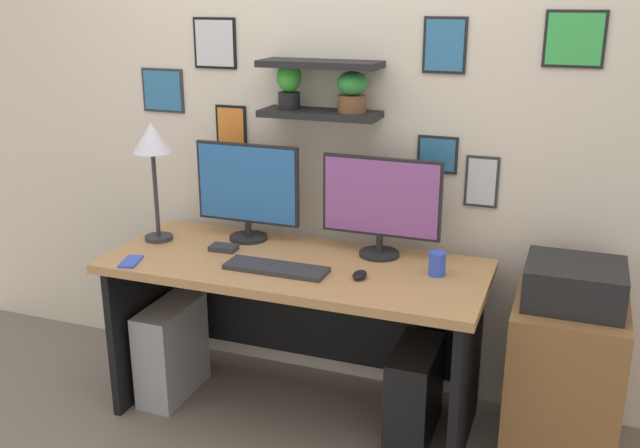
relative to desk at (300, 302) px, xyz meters
name	(u,v)px	position (x,y,z in m)	size (l,w,h in m)	color
ground_plane	(296,413)	(0.00, -0.06, -0.54)	(8.00, 8.00, 0.00)	#70665B
back_wall_assembly	(329,109)	(0.00, 0.38, 0.81)	(4.40, 0.24, 2.70)	beige
desk	(300,302)	(0.00, 0.00, 0.00)	(1.66, 0.68, 0.75)	tan
monitor_left	(248,189)	(-0.32, 0.16, 0.45)	(0.51, 0.18, 0.46)	black
monitor_right	(381,203)	(0.32, 0.16, 0.45)	(0.53, 0.18, 0.44)	black
keyboard	(276,268)	(-0.04, -0.17, 0.22)	(0.44, 0.14, 0.02)	#2D2D33
computer_mouse	(360,275)	(0.32, -0.13, 0.22)	(0.06, 0.09, 0.03)	black
desk_lamp	(152,147)	(-0.72, 0.00, 0.66)	(0.18, 0.18, 0.56)	#2D2D33
cell_phone	(131,262)	(-0.66, -0.31, 0.21)	(0.07, 0.14, 0.01)	blue
pen_cup	(437,264)	(0.61, 0.01, 0.26)	(0.07, 0.07, 0.10)	blue
scissors_tray	(224,248)	(-0.36, -0.03, 0.22)	(0.12, 0.08, 0.02)	#2D2D33
drawer_cabinet	(563,379)	(1.15, 0.07, -0.20)	(0.44, 0.50, 0.68)	brown
printer	(574,284)	(1.15, 0.07, 0.22)	(0.38, 0.34, 0.17)	black
computer_tower_left	(172,350)	(-0.63, -0.09, -0.31)	(0.18, 0.40, 0.46)	#99999E
computer_tower_right	(414,392)	(0.55, -0.03, -0.33)	(0.18, 0.40, 0.42)	black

